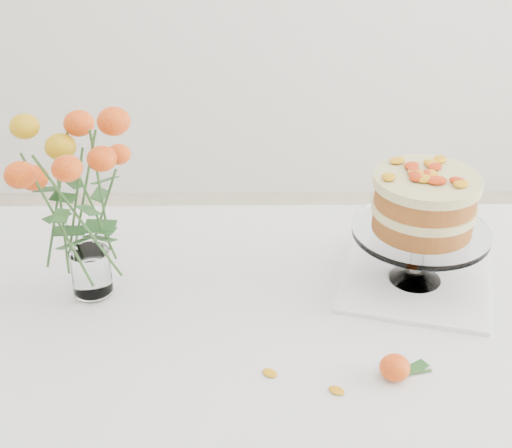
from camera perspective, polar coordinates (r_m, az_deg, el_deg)
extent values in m
cube|color=tan|center=(1.24, 6.62, -9.65)|extent=(1.40, 0.90, 0.04)
cylinder|color=tan|center=(1.82, -15.72, -11.21)|extent=(0.06, 0.06, 0.71)
cube|color=white|center=(1.23, 6.68, -8.81)|extent=(1.42, 0.92, 0.01)
cube|color=white|center=(1.66, 4.71, -1.70)|extent=(1.42, 0.01, 0.20)
cube|color=white|center=(1.37, 12.54, -4.44)|extent=(0.33, 0.33, 0.01)
cylinder|color=white|center=(1.33, 12.82, -2.24)|extent=(0.02, 0.02, 0.08)
cylinder|color=white|center=(1.31, 13.04, -0.57)|extent=(0.25, 0.25, 0.01)
cylinder|color=#A55B25|center=(1.30, 13.15, 0.30)|extent=(0.23, 0.23, 0.04)
cylinder|color=beige|center=(1.29, 13.28, 1.30)|extent=(0.24, 0.24, 0.02)
cylinder|color=#A55B25|center=(1.28, 13.41, 2.31)|extent=(0.23, 0.23, 0.04)
cylinder|color=beige|center=(1.27, 13.55, 3.37)|extent=(0.25, 0.25, 0.02)
cylinder|color=white|center=(1.34, -12.83, -5.33)|extent=(0.06, 0.06, 0.01)
cylinder|color=white|center=(1.31, -13.04, -3.71)|extent=(0.07, 0.07, 0.08)
ellipsoid|color=red|center=(1.14, 11.04, -11.20)|extent=(0.05, 0.05, 0.04)
cylinder|color=#2F5923|center=(1.16, 12.52, -11.59)|extent=(0.06, 0.02, 0.00)
ellipsoid|color=orange|center=(1.14, 1.13, -11.85)|extent=(0.03, 0.02, 0.00)
ellipsoid|color=orange|center=(1.11, 6.47, -13.10)|extent=(0.03, 0.02, 0.00)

